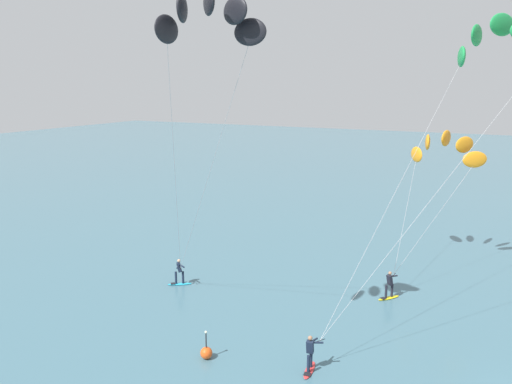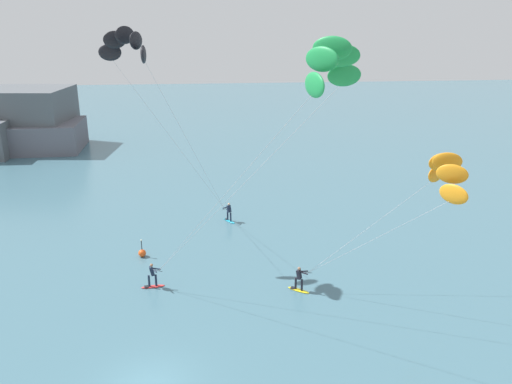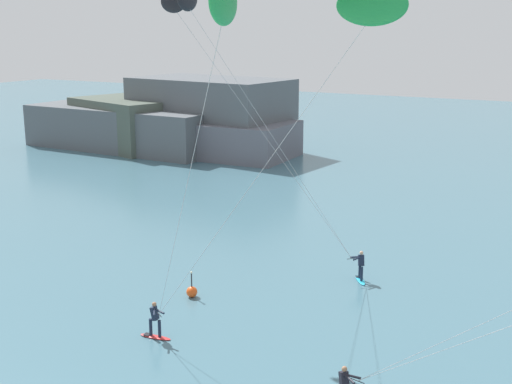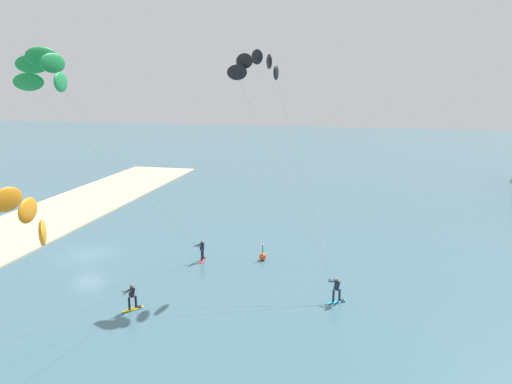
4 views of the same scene
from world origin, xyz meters
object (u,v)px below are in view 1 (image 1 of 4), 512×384
at_px(kitesurfer_nearshore, 443,153).
at_px(marker_buoy, 206,353).
at_px(kitesurfer_mid_water, 207,36).
at_px(kitesurfer_far_out, 494,51).

height_order(kitesurfer_nearshore, marker_buoy, kitesurfer_nearshore).
bearing_deg(kitesurfer_mid_water, kitesurfer_far_out, -45.80).
height_order(kitesurfer_mid_water, marker_buoy, kitesurfer_mid_water).
bearing_deg(kitesurfer_mid_water, marker_buoy, 160.78).
xyz_separation_m(kitesurfer_nearshore, marker_buoy, (-18.22, 7.62, -7.52)).
relative_size(kitesurfer_mid_water, kitesurfer_far_out, 1.02).
xyz_separation_m(kitesurfer_mid_water, kitesurfer_far_out, (10.04, -10.32, -0.32)).
xyz_separation_m(kitesurfer_far_out, marker_buoy, (-10.42, 10.46, -13.68)).
height_order(kitesurfer_far_out, marker_buoy, kitesurfer_far_out).
bearing_deg(marker_buoy, kitesurfer_nearshore, -22.71).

